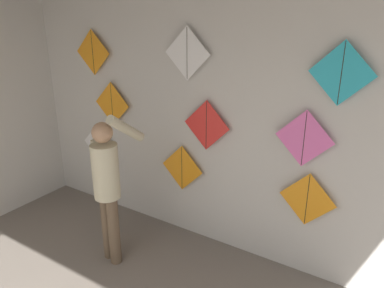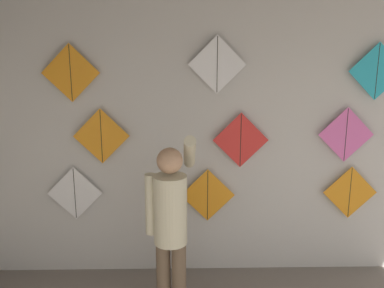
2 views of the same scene
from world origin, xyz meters
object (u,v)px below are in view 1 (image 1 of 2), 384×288
kite_3 (112,104)px  kite_7 (187,53)px  kite_6 (93,52)px  kite_4 (206,125)px  kite_5 (304,139)px  kite_2 (307,200)px  shopkeeper (107,181)px  kite_1 (182,168)px  kite_0 (99,144)px  kite_8 (342,74)px

kite_3 → kite_7: bearing=0.0°
kite_6 → kite_7: 1.39m
kite_3 → kite_4: (1.37, 0.00, -0.05)m
kite_5 → kite_2: bearing=0.0°
shopkeeper → kite_6: size_ratio=3.04×
kite_1 → kite_3: (-1.05, 0.00, 0.62)m
kite_0 → kite_3: (0.30, 0.00, 0.59)m
kite_2 → kite_6: (-2.77, 0.00, 1.22)m
kite_5 → kite_7: kite_7 is taller
kite_4 → kite_8: bearing=0.0°
kite_4 → kite_5: kite_5 is taller
kite_4 → kite_7: size_ratio=1.00×
shopkeeper → kite_5: 1.99m
kite_1 → kite_7: (0.08, 0.00, 1.31)m
shopkeeper → kite_7: size_ratio=3.04×
kite_2 → kite_1: bearing=180.0°
shopkeeper → kite_1: 0.92m
kite_4 → kite_6: bearing=180.0°
kite_1 → kite_8: (1.61, 0.00, 1.25)m
kite_1 → kite_4: 0.66m
kite_2 → kite_3: size_ratio=1.00×
kite_0 → kite_5: kite_5 is taller
kite_1 → kite_5: 1.50m
kite_0 → kite_1: (1.35, 0.00, -0.03)m
kite_2 → kite_6: bearing=180.0°
kite_7 → kite_3: bearing=180.0°
kite_1 → kite_4: size_ratio=1.00×
kite_0 → kite_6: bearing=0.0°
kite_1 → kite_4: (0.32, 0.00, 0.58)m
kite_2 → kite_4: (-1.14, 0.00, 0.56)m
kite_7 → kite_4: bearing=0.0°
kite_0 → kite_2: 2.81m
kite_5 → kite_6: kite_6 is taller
kite_4 → kite_3: bearing=180.0°
kite_0 → kite_3: bearing=0.0°
shopkeeper → kite_7: kite_7 is taller
kite_1 → kite_7: size_ratio=1.00×
kite_0 → kite_3: 0.66m
kite_2 → kite_8: size_ratio=1.00×
kite_2 → shopkeeper: bearing=-155.0°
kite_0 → kite_6: 1.21m
kite_6 → kite_7: bearing=0.0°
kite_2 → kite_5: kite_5 is taller
kite_1 → kite_4: bearing=0.0°
kite_2 → kite_7: size_ratio=1.00×
shopkeeper → kite_0: shopkeeper is taller
kite_8 → kite_5: bearing=180.0°
kite_0 → kite_4: bearing=0.0°
shopkeeper → kite_8: kite_8 is taller
kite_1 → kite_7: 1.32m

